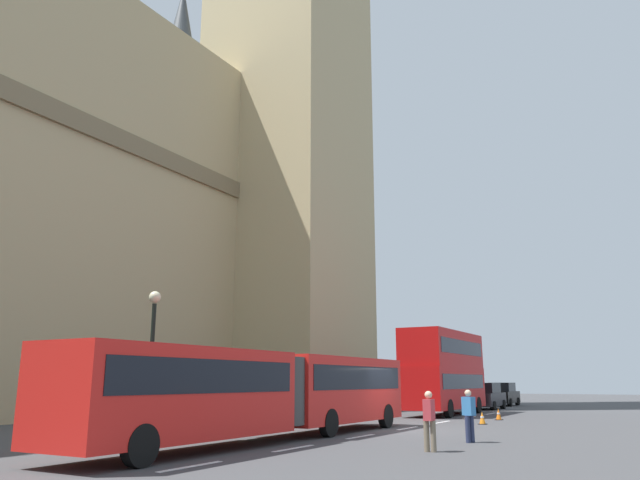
{
  "coord_description": "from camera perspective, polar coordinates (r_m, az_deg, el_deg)",
  "views": [
    {
      "loc": [
        -24.59,
        -10.18,
        1.97
      ],
      "look_at": [
        2.64,
        5.21,
        9.18
      ],
      "focal_mm": 34.43,
      "sensor_mm": 36.0,
      "label": 1
    }
  ],
  "objects": [
    {
      "name": "ground_plane",
      "position": [
        26.69,
        7.3,
        -17.11
      ],
      "size": [
        160.0,
        160.0,
        0.0
      ],
      "primitive_type": "plane",
      "color": "#424244"
    },
    {
      "name": "double_decker_bus",
      "position": [
        38.81,
        11.43,
        -11.64
      ],
      "size": [
        9.01,
        2.54,
        4.9
      ],
      "color": "#B20F0F",
      "rests_on": "ground_plane"
    },
    {
      "name": "traffic_cone_west",
      "position": [
        30.8,
        14.85,
        -15.71
      ],
      "size": [
        0.36,
        0.36,
        0.58
      ],
      "color": "black",
      "rests_on": "ground_plane"
    },
    {
      "name": "lane_centre_marking",
      "position": [
        25.51,
        6.15,
        -17.33
      ],
      "size": [
        34.4,
        0.16,
        0.01
      ],
      "color": "silver",
      "rests_on": "ground_plane"
    },
    {
      "name": "sedan_trailing",
      "position": [
        54.0,
        16.65,
        -13.58
      ],
      "size": [
        4.4,
        1.86,
        1.85
      ],
      "color": "black",
      "rests_on": "ground_plane"
    },
    {
      "name": "sedan_lead",
      "position": [
        46.92,
        15.19,
        -13.83
      ],
      "size": [
        4.4,
        1.86,
        1.85
      ],
      "color": "black",
      "rests_on": "ground_plane"
    },
    {
      "name": "articulated_bus",
      "position": [
        21.81,
        -4.58,
        -13.53
      ],
      "size": [
        17.47,
        2.54,
        2.9
      ],
      "color": "red",
      "rests_on": "ground_plane"
    },
    {
      "name": "pedestrian_near_cones",
      "position": [
        18.65,
        10.12,
        -16.03
      ],
      "size": [
        0.41,
        0.36,
        1.69
      ],
      "color": "#726651",
      "rests_on": "ground_plane"
    },
    {
      "name": "traffic_cone_middle",
      "position": [
        34.4,
        16.26,
        -15.29
      ],
      "size": [
        0.36,
        0.36,
        0.58
      ],
      "color": "black",
      "rests_on": "ground_plane"
    },
    {
      "name": "street_lamp",
      "position": [
        23.77,
        -15.37,
        -9.91
      ],
      "size": [
        0.44,
        0.44,
        5.27
      ],
      "color": "black",
      "rests_on": "ground_plane"
    },
    {
      "name": "pedestrian_by_kerb",
      "position": [
        21.66,
        13.68,
        -15.42
      ],
      "size": [
        0.38,
        0.46,
        1.69
      ],
      "color": "#262D4C",
      "rests_on": "ground_plane"
    }
  ]
}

